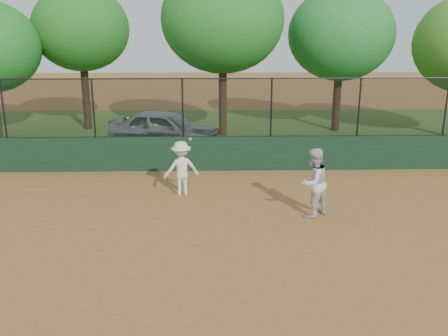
{
  "coord_description": "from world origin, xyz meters",
  "views": [
    {
      "loc": [
        0.47,
        -10.73,
        5.04
      ],
      "look_at": [
        0.8,
        2.2,
        1.2
      ],
      "focal_mm": 40.0,
      "sensor_mm": 36.0,
      "label": 1
    }
  ],
  "objects_px": {
    "parked_car": "(165,129)",
    "tree_1": "(81,29)",
    "player_second": "(313,183)",
    "tree_3": "(341,34)",
    "player_main": "(181,168)",
    "tree_2": "(223,20)"
  },
  "relations": [
    {
      "from": "parked_car",
      "to": "tree_1",
      "type": "relative_size",
      "value": 0.7
    },
    {
      "from": "parked_car",
      "to": "tree_2",
      "type": "xyz_separation_m",
      "value": [
        2.39,
        1.53,
        4.28
      ]
    },
    {
      "from": "player_second",
      "to": "player_main",
      "type": "height_order",
      "value": "player_second"
    },
    {
      "from": "parked_car",
      "to": "player_main",
      "type": "relative_size",
      "value": 2.54
    },
    {
      "from": "player_second",
      "to": "tree_1",
      "type": "bearing_deg",
      "value": -93.06
    },
    {
      "from": "player_second",
      "to": "tree_2",
      "type": "distance_m",
      "value": 10.23
    },
    {
      "from": "player_second",
      "to": "tree_3",
      "type": "xyz_separation_m",
      "value": [
        3.21,
        10.72,
        3.49
      ]
    },
    {
      "from": "tree_1",
      "to": "tree_3",
      "type": "height_order",
      "value": "tree_1"
    },
    {
      "from": "player_main",
      "to": "tree_1",
      "type": "relative_size",
      "value": 0.27
    },
    {
      "from": "player_second",
      "to": "tree_2",
      "type": "xyz_separation_m",
      "value": [
        -2.18,
        9.11,
        4.13
      ]
    },
    {
      "from": "tree_3",
      "to": "player_second",
      "type": "bearing_deg",
      "value": -106.66
    },
    {
      "from": "parked_car",
      "to": "tree_2",
      "type": "bearing_deg",
      "value": -41.3
    },
    {
      "from": "player_main",
      "to": "tree_3",
      "type": "height_order",
      "value": "tree_3"
    },
    {
      "from": "tree_1",
      "to": "tree_3",
      "type": "bearing_deg",
      "value": -3.56
    },
    {
      "from": "player_main",
      "to": "tree_3",
      "type": "bearing_deg",
      "value": 52.79
    },
    {
      "from": "player_second",
      "to": "tree_3",
      "type": "bearing_deg",
      "value": -146.74
    },
    {
      "from": "player_second",
      "to": "tree_2",
      "type": "bearing_deg",
      "value": -116.64
    },
    {
      "from": "tree_1",
      "to": "tree_2",
      "type": "xyz_separation_m",
      "value": [
        6.46,
        -2.34,
        0.42
      ]
    },
    {
      "from": "player_main",
      "to": "tree_1",
      "type": "xyz_separation_m",
      "value": [
        -5.06,
        9.67,
        3.82
      ]
    },
    {
      "from": "parked_car",
      "to": "tree_1",
      "type": "xyz_separation_m",
      "value": [
        -4.07,
        3.88,
        3.86
      ]
    },
    {
      "from": "parked_car",
      "to": "player_second",
      "type": "xyz_separation_m",
      "value": [
        4.56,
        -7.57,
        0.15
      ]
    },
    {
      "from": "player_main",
      "to": "tree_2",
      "type": "xyz_separation_m",
      "value": [
        1.4,
        7.32,
        4.24
      ]
    }
  ]
}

